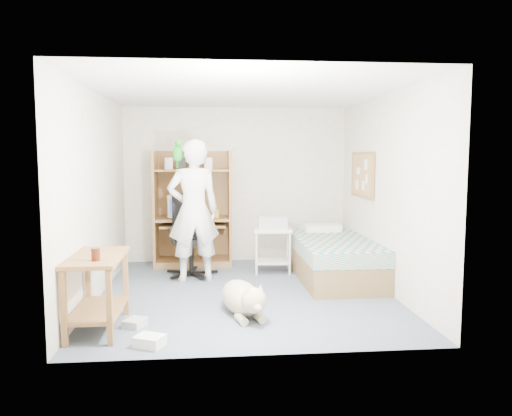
# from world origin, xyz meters

# --- Properties ---
(floor) EXTENTS (4.00, 4.00, 0.00)m
(floor) POSITION_xyz_m (0.00, 0.00, 0.00)
(floor) COLOR #4D5768
(floor) RESTS_ON ground
(wall_back) EXTENTS (3.60, 0.02, 2.50)m
(wall_back) POSITION_xyz_m (0.00, 2.00, 1.25)
(wall_back) COLOR beige
(wall_back) RESTS_ON floor
(wall_right) EXTENTS (0.02, 4.00, 2.50)m
(wall_right) POSITION_xyz_m (1.80, 0.00, 1.25)
(wall_right) COLOR beige
(wall_right) RESTS_ON floor
(wall_left) EXTENTS (0.02, 4.00, 2.50)m
(wall_left) POSITION_xyz_m (-1.80, 0.00, 1.25)
(wall_left) COLOR beige
(wall_left) RESTS_ON floor
(ceiling) EXTENTS (3.60, 4.00, 0.02)m
(ceiling) POSITION_xyz_m (0.00, 0.00, 2.50)
(ceiling) COLOR white
(ceiling) RESTS_ON wall_back
(computer_hutch) EXTENTS (1.20, 0.63, 1.80)m
(computer_hutch) POSITION_xyz_m (-0.70, 1.74, 0.82)
(computer_hutch) COLOR brown
(computer_hutch) RESTS_ON floor
(bed) EXTENTS (1.02, 2.02, 0.66)m
(bed) POSITION_xyz_m (1.30, 0.62, 0.29)
(bed) COLOR brown
(bed) RESTS_ON floor
(side_desk) EXTENTS (0.50, 1.00, 0.75)m
(side_desk) POSITION_xyz_m (-1.55, -1.20, 0.49)
(side_desk) COLOR brown
(side_desk) RESTS_ON floor
(corkboard) EXTENTS (0.04, 0.94, 0.66)m
(corkboard) POSITION_xyz_m (1.77, 0.90, 1.45)
(corkboard) COLOR #9C7646
(corkboard) RESTS_ON wall_right
(office_chair) EXTENTS (0.66, 0.66, 1.17)m
(office_chair) POSITION_xyz_m (-0.72, 1.01, 0.42)
(office_chair) COLOR black
(office_chair) RESTS_ON floor
(person) EXTENTS (0.78, 0.59, 1.94)m
(person) POSITION_xyz_m (-0.66, 0.70, 0.97)
(person) COLOR white
(person) RESTS_ON floor
(parrot) EXTENTS (0.14, 0.25, 0.39)m
(parrot) POSITION_xyz_m (-0.86, 0.72, 1.78)
(parrot) COLOR #127F1E
(parrot) RESTS_ON person
(dog) EXTENTS (0.55, 1.15, 0.44)m
(dog) POSITION_xyz_m (-0.09, -0.88, 0.19)
(dog) COLOR tan
(dog) RESTS_ON floor
(printer_cart) EXTENTS (0.58, 0.48, 0.66)m
(printer_cart) POSITION_xyz_m (0.49, 1.08, 0.44)
(printer_cart) COLOR white
(printer_cart) RESTS_ON floor
(printer) EXTENTS (0.44, 0.35, 0.18)m
(printer) POSITION_xyz_m (0.49, 1.08, 0.75)
(printer) COLOR #ABABA6
(printer) RESTS_ON printer_cart
(crt_monitor) EXTENTS (0.38, 0.40, 0.35)m
(crt_monitor) POSITION_xyz_m (-0.90, 1.75, 0.95)
(crt_monitor) COLOR beige
(crt_monitor) RESTS_ON computer_hutch
(keyboard) EXTENTS (0.46, 0.20, 0.03)m
(keyboard) POSITION_xyz_m (-0.71, 1.58, 0.67)
(keyboard) COLOR beige
(keyboard) RESTS_ON computer_hutch
(pencil_cup) EXTENTS (0.08, 0.08, 0.12)m
(pencil_cup) POSITION_xyz_m (-0.33, 1.65, 0.82)
(pencil_cup) COLOR gold
(pencil_cup) RESTS_ON computer_hutch
(drink_glass) EXTENTS (0.08, 0.08, 0.12)m
(drink_glass) POSITION_xyz_m (-1.50, -1.46, 0.81)
(drink_glass) COLOR #3D1509
(drink_glass) RESTS_ON side_desk
(floor_box_a) EXTENTS (0.31, 0.29, 0.10)m
(floor_box_a) POSITION_xyz_m (-0.99, -1.70, 0.05)
(floor_box_a) COLOR white
(floor_box_a) RESTS_ON floor
(floor_box_b) EXTENTS (0.25, 0.27, 0.08)m
(floor_box_b) POSITION_xyz_m (-1.20, -1.16, 0.04)
(floor_box_b) COLOR beige
(floor_box_b) RESTS_ON floor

